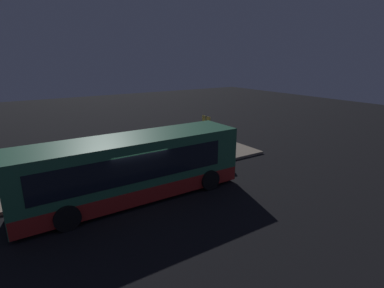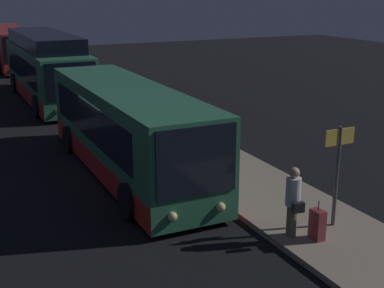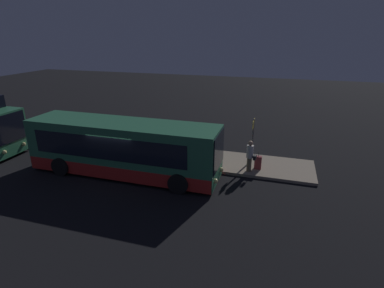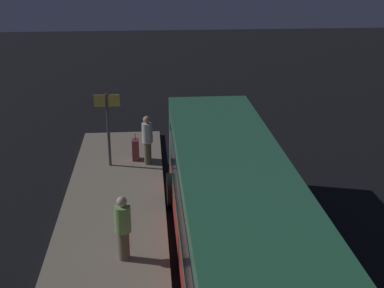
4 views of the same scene
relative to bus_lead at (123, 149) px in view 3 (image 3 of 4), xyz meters
name	(u,v)px [view 3 (image 3 of 4)]	position (x,y,z in m)	size (l,w,h in m)	color
ground	(123,174)	(-0.04, -0.18, -1.43)	(80.00, 80.00, 0.00)	black
platform	(147,152)	(-0.04, 2.92, -1.35)	(20.00, 3.01, 0.16)	gray
bus_lead	(123,149)	(0.00, 0.00, 0.00)	(10.37, 2.70, 2.89)	#2D704C
passenger_boarding	(250,155)	(6.48, 1.90, -0.33)	(0.57, 0.41, 1.73)	#6B604C
passenger_waiting	(150,141)	(0.44, 2.50, -0.39)	(0.52, 0.52, 1.65)	#6B604C
suitcase	(258,163)	(6.90, 2.33, -0.90)	(0.38, 0.24, 0.98)	maroon
sign_post	(253,135)	(6.44, 3.20, 0.37)	(0.10, 0.86, 2.56)	#4C4C51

